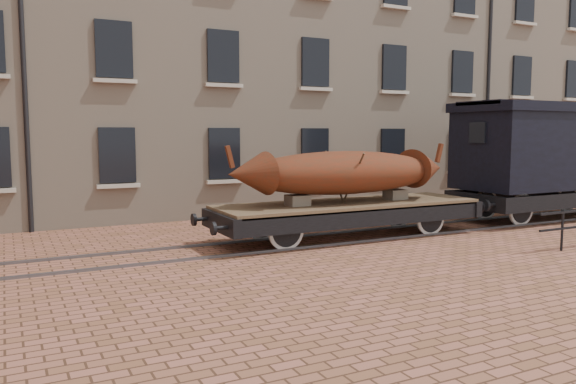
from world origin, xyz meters
name	(u,v)px	position (x,y,z in m)	size (l,w,h in m)	color
ground	(370,236)	(0.00, 0.00, 0.00)	(90.00, 90.00, 0.00)	brown
warehouse_cream	(299,41)	(3.00, 9.99, 7.00)	(40.00, 10.19, 14.00)	#C9B399
rail_track	(370,235)	(0.00, 0.00, 0.03)	(30.00, 1.52, 0.06)	#59595E
flatcar_wagon	(349,209)	(-0.74, 0.00, 0.79)	(8.40, 2.28, 1.27)	brown
iron_boat	(344,172)	(-0.92, 0.00, 1.82)	(6.71, 2.04, 1.60)	#63210F
goods_van	(549,147)	(7.18, 0.00, 2.42)	(7.47, 2.72, 3.86)	black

